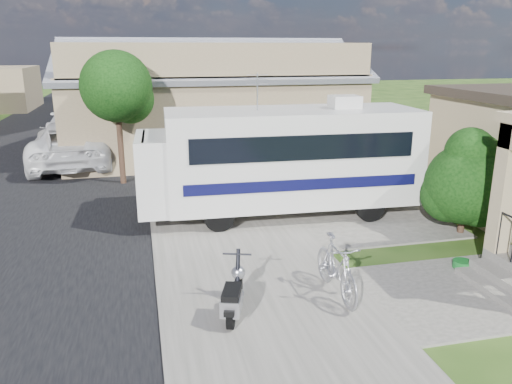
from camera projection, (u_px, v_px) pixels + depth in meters
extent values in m
plane|color=#1D3C10|center=(308.00, 286.00, 10.07)|extent=(120.00, 120.00, 0.00)
cube|color=black|center=(17.00, 182.00, 17.77)|extent=(9.00, 80.00, 0.02)
cube|color=#5A5851|center=(199.00, 172.00, 19.19)|extent=(4.00, 80.00, 0.06)
cube|color=#5A5851|center=(307.00, 211.00, 14.60)|extent=(7.00, 6.00, 0.05)
cube|color=#5A5851|center=(470.00, 291.00, 9.78)|extent=(4.00, 3.00, 0.05)
cube|color=black|center=(472.00, 161.00, 13.32)|extent=(0.04, 1.10, 1.20)
cube|color=#5A5851|center=(496.00, 294.00, 9.56)|extent=(0.35, 2.16, 0.16)
cube|color=tan|center=(505.00, 189.00, 10.19)|extent=(0.35, 0.35, 2.70)
cube|color=#806950|center=(209.00, 112.00, 22.66)|extent=(12.00, 8.00, 3.60)
cube|color=slate|center=(214.00, 60.00, 20.13)|extent=(12.50, 4.40, 1.78)
cube|color=slate|center=(202.00, 58.00, 23.87)|extent=(12.50, 4.40, 1.78)
cube|color=slate|center=(207.00, 42.00, 21.81)|extent=(12.50, 0.50, 0.22)
cube|color=#806950|center=(222.00, 61.00, 18.35)|extent=(11.76, 0.20, 1.30)
cylinder|color=black|center=(120.00, 139.00, 17.21)|extent=(0.20, 0.20, 3.15)
sphere|color=black|center=(116.00, 86.00, 16.71)|extent=(2.40, 2.40, 2.40)
sphere|color=black|center=(129.00, 99.00, 17.11)|extent=(1.68, 1.68, 1.68)
cylinder|color=black|center=(125.00, 106.00, 26.54)|extent=(0.20, 0.20, 3.29)
sphere|color=black|center=(123.00, 69.00, 26.02)|extent=(2.40, 2.40, 2.40)
sphere|color=black|center=(131.00, 78.00, 26.42)|extent=(1.68, 1.68, 1.68)
cylinder|color=black|center=(128.00, 94.00, 35.00)|extent=(0.20, 0.20, 3.01)
sphere|color=black|center=(126.00, 69.00, 34.52)|extent=(2.40, 2.40, 2.40)
sphere|color=black|center=(132.00, 75.00, 34.91)|extent=(1.68, 1.68, 1.68)
cube|color=silver|center=(292.00, 156.00, 13.92)|extent=(6.99, 2.73, 2.56)
cube|color=silver|center=(152.00, 172.00, 13.30)|extent=(0.88, 2.37, 1.97)
cube|color=black|center=(144.00, 152.00, 13.12)|extent=(0.14, 2.09, 0.89)
cube|color=black|center=(305.00, 148.00, 12.62)|extent=(5.86, 0.26, 0.64)
cube|color=black|center=(282.00, 132.00, 14.97)|extent=(5.86, 0.26, 0.64)
cube|color=#0A0A32|center=(304.00, 185.00, 12.89)|extent=(6.20, 0.26, 0.30)
cube|color=#0A0A32|center=(281.00, 164.00, 15.23)|extent=(6.20, 0.26, 0.30)
cube|color=silver|center=(345.00, 102.00, 13.78)|extent=(0.81, 0.72, 0.34)
cylinder|color=#A7A7AE|center=(257.00, 92.00, 13.24)|extent=(0.04, 0.04, 0.99)
cylinder|color=black|center=(219.00, 216.00, 12.85)|extent=(0.80, 0.31, 0.79)
cylinder|color=black|center=(210.00, 193.00, 14.90)|extent=(0.80, 0.31, 0.79)
cylinder|color=black|center=(370.00, 207.00, 13.61)|extent=(0.80, 0.31, 0.79)
cylinder|color=black|center=(342.00, 186.00, 15.65)|extent=(0.80, 0.31, 0.79)
cylinder|color=black|center=(462.00, 219.00, 12.76)|extent=(0.16, 0.16, 0.82)
sphere|color=black|center=(466.00, 184.00, 12.50)|extent=(2.05, 2.05, 2.05)
sphere|color=black|center=(475.00, 165.00, 12.76)|extent=(1.64, 1.64, 1.64)
sphere|color=black|center=(449.00, 194.00, 12.71)|extent=(1.43, 1.43, 1.43)
sphere|color=black|center=(479.00, 203.00, 12.37)|extent=(1.23, 1.23, 1.23)
sphere|color=black|center=(470.00, 152.00, 12.27)|extent=(1.23, 1.23, 1.23)
cylinder|color=black|center=(231.00, 317.00, 8.38)|extent=(0.24, 0.44, 0.42)
cylinder|color=black|center=(238.00, 288.00, 9.39)|extent=(0.24, 0.44, 0.42)
cube|color=#A7A7AE|center=(234.00, 300.00, 8.83)|extent=(0.44, 0.59, 0.08)
cube|color=#A7A7AE|center=(231.00, 304.00, 8.42)|extent=(0.47, 0.60, 0.29)
cube|color=black|center=(232.00, 292.00, 8.41)|extent=(0.45, 0.64, 0.12)
cube|color=black|center=(229.00, 312.00, 8.20)|extent=(0.22, 0.24, 0.10)
cylinder|color=black|center=(238.00, 271.00, 9.22)|extent=(0.17, 0.33, 0.80)
sphere|color=#A7A7AE|center=(238.00, 272.00, 9.30)|extent=(0.27, 0.27, 0.27)
sphere|color=black|center=(239.00, 271.00, 9.38)|extent=(0.12, 0.12, 0.12)
cylinder|color=black|center=(237.00, 254.00, 9.05)|extent=(0.51, 0.20, 0.03)
cube|color=black|center=(238.00, 282.00, 9.36)|extent=(0.21, 0.30, 0.06)
imported|color=#A7A7AE|center=(336.00, 270.00, 9.43)|extent=(0.57, 1.91, 1.15)
imported|color=white|center=(72.00, 143.00, 20.30)|extent=(3.34, 6.64, 1.80)
imported|color=white|center=(78.00, 118.00, 27.17)|extent=(2.65, 6.36, 1.83)
cylinder|color=#146523|center=(462.00, 266.00, 10.77)|extent=(0.40, 0.40, 0.18)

